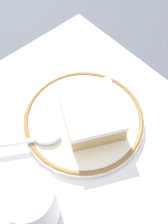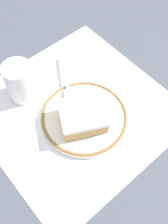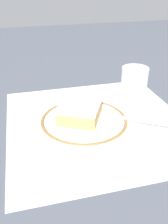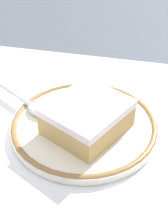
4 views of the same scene
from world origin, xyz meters
TOP-DOWN VIEW (x-y plane):
  - ground_plane at (0.00, 0.00)m, footprint 2.40×2.40m
  - placemat at (0.00, 0.00)m, footprint 0.41×0.42m
  - plate at (0.03, -0.00)m, footprint 0.20×0.20m
  - cake_slice at (0.04, -0.01)m, footprint 0.12×0.13m
  - spoon at (-0.06, 0.02)m, footprint 0.14×0.10m
  - napkin at (0.12, -0.13)m, footprint 0.15×0.14m

SIDE VIEW (x-z plane):
  - ground_plane at x=0.00m, z-range 0.00..0.00m
  - placemat at x=0.00m, z-range 0.00..0.00m
  - napkin at x=0.12m, z-range 0.00..0.00m
  - plate at x=0.03m, z-range 0.00..0.01m
  - spoon at x=-0.06m, z-range 0.01..0.02m
  - cake_slice at x=0.04m, z-range 0.01..0.05m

